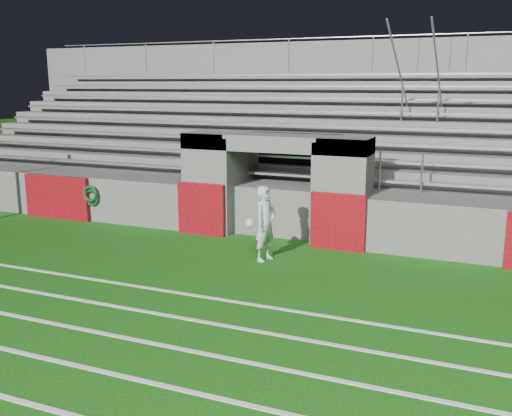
% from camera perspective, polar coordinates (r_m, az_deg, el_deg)
% --- Properties ---
extents(ground, '(90.00, 90.00, 0.00)m').
position_cam_1_polar(ground, '(11.61, -4.36, -7.00)').
color(ground, '#13510D').
rests_on(ground, ground).
extents(field_markings, '(28.00, 8.09, 0.01)m').
position_cam_1_polar(field_markings, '(7.89, -21.83, -17.68)').
color(field_markings, white).
rests_on(field_markings, ground).
extents(stadium_structure, '(26.00, 8.48, 5.42)m').
position_cam_1_polar(stadium_structure, '(18.56, 6.78, 5.00)').
color(stadium_structure, '#575452').
rests_on(stadium_structure, ground).
extents(goalkeeper_with_ball, '(0.67, 0.69, 1.67)m').
position_cam_1_polar(goalkeeper_with_ball, '(12.49, 0.89, -1.56)').
color(goalkeeper_with_ball, silver).
rests_on(goalkeeper_with_ball, ground).
extents(hose_coil, '(0.49, 0.14, 0.61)m').
position_cam_1_polar(hose_coil, '(16.60, -16.18, 1.18)').
color(hose_coil, '#0B3918').
rests_on(hose_coil, ground).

